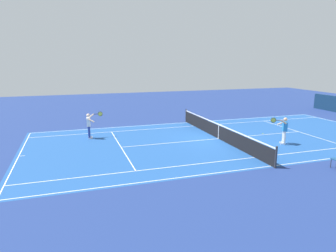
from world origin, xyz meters
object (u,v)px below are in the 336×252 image
at_px(tennis_player_near, 89,124).
at_px(tennis_net, 219,131).
at_px(tennis_player_far, 284,129).
at_px(tennis_ball, 263,134).

bearing_deg(tennis_player_near, tennis_net, 161.06).
height_order(tennis_net, tennis_player_far, tennis_player_far).
height_order(tennis_net, tennis_ball, tennis_net).
relative_size(tennis_net, tennis_ball, 177.27).
relative_size(tennis_player_far, tennis_ball, 25.71).
xyz_separation_m(tennis_net, tennis_player_near, (7.99, -2.74, 0.44)).
bearing_deg(tennis_ball, tennis_player_far, 81.69).
distance_m(tennis_net, tennis_player_far, 3.98).
bearing_deg(tennis_net, tennis_player_far, 143.15).
bearing_deg(tennis_player_far, tennis_player_near, -24.63).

